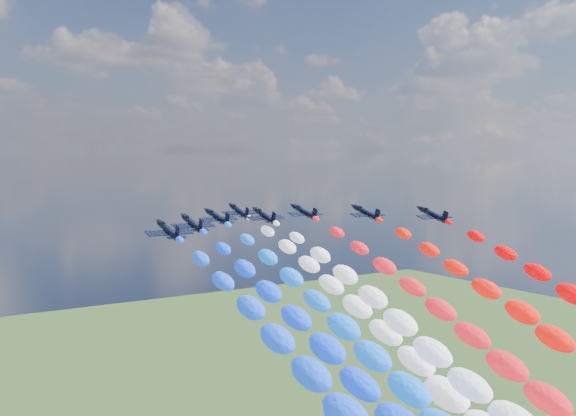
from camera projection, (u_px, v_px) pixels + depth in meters
jet_0 at (168, 230)px, 132.91m from camera, size 8.67×11.69×5.28m
jet_1 at (192, 223)px, 145.32m from camera, size 8.88×11.84×5.28m
jet_2 at (217, 217)px, 159.05m from camera, size 9.04×11.96×5.28m
trail_2 at (391, 389)px, 114.76m from camera, size 5.97×107.45×48.08m
jet_3 at (265, 216)px, 162.10m from camera, size 8.83×11.81×5.28m
trail_3 at (451, 383)px, 117.81m from camera, size 5.97×107.45×48.08m
jet_4 at (239, 211)px, 174.55m from camera, size 8.92×11.87×5.28m
trail_4 at (399, 361)px, 130.27m from camera, size 5.97×107.45×48.08m
jet_5 at (304, 212)px, 172.31m from camera, size 8.83×11.81×5.28m
trail_5 at (489, 365)px, 128.03m from camera, size 5.97×107.45×48.08m
jet_6 at (366, 213)px, 170.08m from camera, size 8.41×11.50×5.28m
trail_6 at (576, 368)px, 125.80m from camera, size 5.97×107.45×48.08m
jet_7 at (433, 215)px, 164.82m from camera, size 8.90×11.85×5.28m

